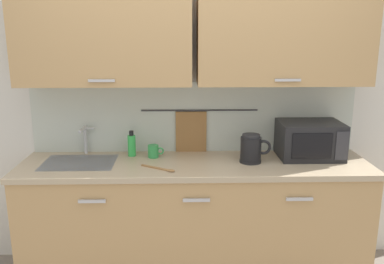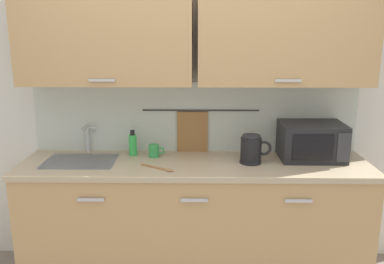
{
  "view_description": "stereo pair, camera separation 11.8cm",
  "coord_description": "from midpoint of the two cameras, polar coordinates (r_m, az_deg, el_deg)",
  "views": [
    {
      "loc": [
        -0.1,
        -2.53,
        1.83
      ],
      "look_at": [
        -0.02,
        0.33,
        1.12
      ],
      "focal_mm": 38.38,
      "sensor_mm": 36.0,
      "label": 1
    },
    {
      "loc": [
        0.02,
        -2.53,
        1.83
      ],
      "look_at": [
        -0.02,
        0.33,
        1.12
      ],
      "focal_mm": 38.38,
      "sensor_mm": 36.0,
      "label": 2
    }
  ],
  "objects": [
    {
      "name": "mug_near_sink",
      "position": [
        3.1,
        -6.43,
        -2.68
      ],
      "size": [
        0.12,
        0.08,
        0.09
      ],
      "color": "green",
      "rests_on": "counter_unit"
    },
    {
      "name": "counter_unit",
      "position": [
        3.15,
        -0.91,
        -11.94
      ],
      "size": [
        2.53,
        0.64,
        0.9
      ],
      "color": "tan",
      "rests_on": "ground"
    },
    {
      "name": "dish_soap_bottle",
      "position": [
        3.15,
        -9.44,
        -1.78
      ],
      "size": [
        0.06,
        0.06,
        0.2
      ],
      "color": "green",
      "rests_on": "counter_unit"
    },
    {
      "name": "back_wall_assembly",
      "position": [
        3.08,
        -0.83,
        8.2
      ],
      "size": [
        3.7,
        0.41,
        2.5
      ],
      "color": "silver",
      "rests_on": "ground"
    },
    {
      "name": "sink_faucet",
      "position": [
        3.26,
        -15.69,
        -0.56
      ],
      "size": [
        0.09,
        0.17,
        0.22
      ],
      "color": "#B2B5BA",
      "rests_on": "counter_unit"
    },
    {
      "name": "microwave",
      "position": [
        3.18,
        15.03,
        -1.05
      ],
      "size": [
        0.46,
        0.35,
        0.27
      ],
      "color": "black",
      "rests_on": "counter_unit"
    },
    {
      "name": "electric_kettle",
      "position": [
        2.98,
        7.13,
        -2.33
      ],
      "size": [
        0.23,
        0.16,
        0.21
      ],
      "color": "black",
      "rests_on": "counter_unit"
    },
    {
      "name": "wooden_spoon",
      "position": [
        2.84,
        -5.39,
        -5.13
      ],
      "size": [
        0.25,
        0.17,
        0.01
      ],
      "color": "#9E7042",
      "rests_on": "counter_unit"
    }
  ]
}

